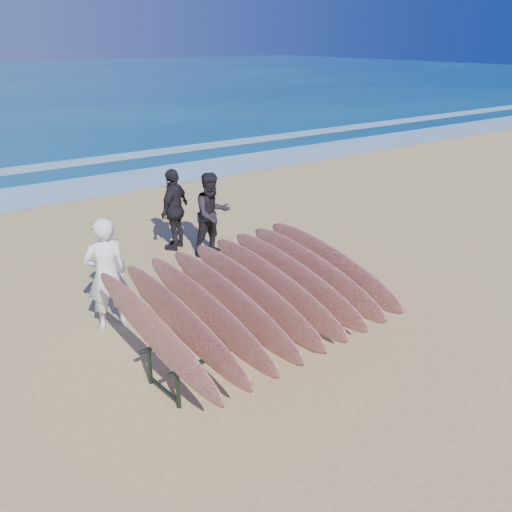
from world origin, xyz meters
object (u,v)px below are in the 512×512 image
Objects in this scene: person_dark_a at (212,214)px; person_dark_b at (175,209)px; surfboard_rack at (255,295)px; person_white at (106,274)px.

person_dark_a is 0.85m from person_dark_b.
surfboard_rack is 2.03× the size of person_dark_a.
person_dark_a is 0.99× the size of person_dark_b.
person_dark_a reaches higher than surfboard_rack.
person_dark_b is (1.03, 4.28, -0.06)m from surfboard_rack.
person_dark_a is (1.50, 3.56, -0.06)m from surfboard_rack.
surfboard_rack is at bearing -114.44° from person_dark_a.
surfboard_rack is at bearing 129.38° from person_white.
person_white is 1.03× the size of person_dark_b.
surfboard_rack is 2.01× the size of person_dark_b.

